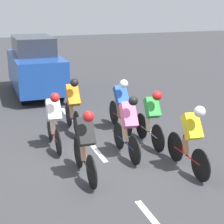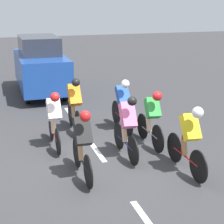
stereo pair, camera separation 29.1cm
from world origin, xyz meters
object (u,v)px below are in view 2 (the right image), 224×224
(cyclist_blue, at_px, (123,103))
(cyclist_pink, at_px, (127,125))
(cyclist_yellow, at_px, (189,137))
(cyclist_green, at_px, (152,117))
(cyclist_white, at_px, (54,118))
(cyclist_orange, at_px, (74,104))
(cyclist_black, at_px, (83,142))
(support_car, at_px, (40,66))

(cyclist_blue, xyz_separation_m, cyclist_pink, (0.52, 1.80, 0.01))
(cyclist_yellow, height_order, cyclist_green, cyclist_yellow)
(cyclist_white, relative_size, cyclist_orange, 1.00)
(cyclist_yellow, relative_size, cyclist_green, 1.05)
(cyclist_white, xyz_separation_m, cyclist_black, (-0.28, 1.81, 0.01))
(cyclist_green, bearing_deg, cyclist_white, -15.00)
(cyclist_black, bearing_deg, cyclist_white, -81.21)
(cyclist_black, height_order, support_car, support_car)
(cyclist_white, relative_size, cyclist_black, 1.00)
(cyclist_black, height_order, cyclist_green, cyclist_black)
(cyclist_orange, height_order, cyclist_blue, cyclist_orange)
(support_car, bearing_deg, cyclist_black, 88.93)
(cyclist_white, bearing_deg, cyclist_pink, 143.78)
(cyclist_orange, xyz_separation_m, cyclist_black, (0.44, 2.82, -0.02))
(cyclist_white, xyz_separation_m, cyclist_yellow, (-2.44, 2.24, 0.03))
(cyclist_yellow, relative_size, support_car, 0.41)
(cyclist_white, height_order, cyclist_yellow, cyclist_yellow)
(cyclist_yellow, bearing_deg, cyclist_pink, -50.44)
(cyclist_pink, bearing_deg, cyclist_blue, -106.01)
(cyclist_black, distance_m, cyclist_pink, 1.41)
(support_car, bearing_deg, cyclist_blue, 107.55)
(cyclist_black, xyz_separation_m, cyclist_blue, (-1.73, -2.52, -0.01))
(cyclist_white, height_order, cyclist_green, same)
(cyclist_yellow, distance_m, cyclist_black, 2.20)
(cyclist_white, bearing_deg, cyclist_yellow, 137.44)
(cyclist_yellow, relative_size, cyclist_pink, 1.05)
(cyclist_black, bearing_deg, cyclist_orange, -98.93)
(cyclist_white, distance_m, cyclist_pink, 1.85)
(cyclist_orange, xyz_separation_m, support_car, (0.30, -4.72, 0.28))
(cyclist_white, xyz_separation_m, cyclist_green, (-2.30, 0.62, -0.00))
(cyclist_yellow, xyz_separation_m, cyclist_orange, (1.72, -3.25, 0.00))
(cyclist_blue, xyz_separation_m, cyclist_green, (-0.30, 1.33, -0.01))
(cyclist_orange, distance_m, support_car, 4.73)
(cyclist_black, height_order, cyclist_blue, cyclist_black)
(cyclist_yellow, distance_m, cyclist_orange, 3.67)
(support_car, bearing_deg, cyclist_yellow, 104.21)
(cyclist_orange, height_order, cyclist_pink, cyclist_orange)
(cyclist_white, bearing_deg, cyclist_orange, -125.55)
(cyclist_orange, relative_size, cyclist_green, 1.02)
(cyclist_white, height_order, cyclist_blue, cyclist_blue)
(cyclist_pink, distance_m, support_car, 6.91)
(cyclist_yellow, relative_size, cyclist_orange, 1.03)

